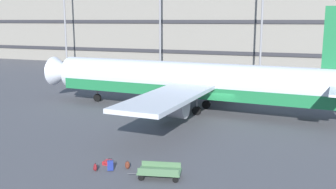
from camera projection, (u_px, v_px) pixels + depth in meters
ground_plane at (222, 117)px, 38.57m from camera, size 600.00×600.00×0.00m
terminal_structure at (275, 22)px, 82.29m from camera, size 151.83×20.18×18.29m
airliner at (195, 82)px, 40.63m from camera, size 37.00×29.83×10.71m
light_mast_center_left at (262, 9)px, 67.44m from camera, size 1.80×0.50×19.44m
suitcase_laid_flat at (107, 162)px, 26.03m from camera, size 0.45×0.65×0.24m
suitcase_purple at (110, 165)px, 24.80m from camera, size 0.44×0.39×0.88m
backpack_small at (95, 167)px, 24.80m from camera, size 0.37×0.34×0.54m
backpack_scuffed at (127, 165)px, 25.14m from camera, size 0.37×0.31×0.56m
baggage_cart at (160, 171)px, 23.67m from camera, size 3.37×1.83×0.82m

